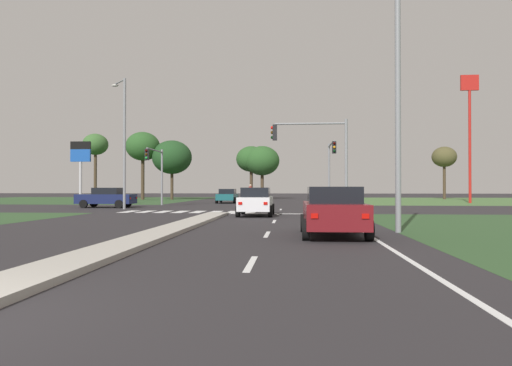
{
  "coord_description": "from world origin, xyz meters",
  "views": [
    {
      "loc": [
        4.35,
        -4.88,
        1.55
      ],
      "look_at": [
        1.85,
        26.69,
        1.91
      ],
      "focal_mm": 32.4,
      "sensor_mm": 36.0,
      "label": 1
    }
  ],
  "objects_px": {
    "car_teal_near": "(227,196)",
    "treeline_sixth": "(444,157)",
    "pedestrian_at_median": "(250,191)",
    "treeline_near": "(95,145)",
    "street_lamp_near": "(394,82)",
    "treeline_third": "(172,157)",
    "car_navy_fourth": "(107,197)",
    "treeline_fourth": "(251,159)",
    "fastfood_pole_sign": "(470,111)",
    "traffic_signal_far_right": "(331,161)",
    "traffic_signal_near_right": "(319,149)",
    "treeline_fifth": "(262,161)",
    "street_lamp_second": "(124,136)",
    "car_white_third": "(256,201)",
    "traffic_signal_far_left": "(156,165)",
    "fuel_price_totem": "(81,159)",
    "treeline_second": "(143,147)",
    "car_maroon_second": "(333,211)"
  },
  "relations": [
    {
      "from": "car_white_third",
      "to": "treeline_sixth",
      "type": "distance_m",
      "value": 46.69
    },
    {
      "from": "car_teal_near",
      "to": "treeline_sixth",
      "type": "xyz_separation_m",
      "value": [
        27.84,
        18.47,
        5.08
      ]
    },
    {
      "from": "treeline_near",
      "to": "treeline_fifth",
      "type": "distance_m",
      "value": 24.36
    },
    {
      "from": "traffic_signal_near_right",
      "to": "street_lamp_second",
      "type": "bearing_deg",
      "value": 160.35
    },
    {
      "from": "pedestrian_at_median",
      "to": "treeline_near",
      "type": "xyz_separation_m",
      "value": [
        -24.21,
        17.79,
        6.52
      ]
    },
    {
      "from": "fuel_price_totem",
      "to": "treeline_second",
      "type": "relative_size",
      "value": 0.62
    },
    {
      "from": "car_maroon_second",
      "to": "treeline_near",
      "type": "distance_m",
      "value": 58.35
    },
    {
      "from": "car_teal_near",
      "to": "treeline_sixth",
      "type": "distance_m",
      "value": 33.8
    },
    {
      "from": "traffic_signal_far_left",
      "to": "fuel_price_totem",
      "type": "xyz_separation_m",
      "value": [
        -6.84,
        -0.08,
        0.62
      ]
    },
    {
      "from": "traffic_signal_near_right",
      "to": "treeline_sixth",
      "type": "bearing_deg",
      "value": 62.71
    },
    {
      "from": "fuel_price_totem",
      "to": "traffic_signal_far_right",
      "type": "bearing_deg",
      "value": -0.4
    },
    {
      "from": "car_maroon_second",
      "to": "fastfood_pole_sign",
      "type": "bearing_deg",
      "value": 63.64
    },
    {
      "from": "street_lamp_near",
      "to": "treeline_near",
      "type": "distance_m",
      "value": 57.88
    },
    {
      "from": "car_teal_near",
      "to": "treeline_third",
      "type": "bearing_deg",
      "value": -55.13
    },
    {
      "from": "treeline_second",
      "to": "treeline_fourth",
      "type": "bearing_deg",
      "value": 17.37
    },
    {
      "from": "treeline_third",
      "to": "treeline_second",
      "type": "bearing_deg",
      "value": -175.87
    },
    {
      "from": "treeline_sixth",
      "to": "treeline_near",
      "type": "bearing_deg",
      "value": -178.47
    },
    {
      "from": "pedestrian_at_median",
      "to": "treeline_third",
      "type": "relative_size",
      "value": 0.23
    },
    {
      "from": "car_navy_fourth",
      "to": "treeline_third",
      "type": "relative_size",
      "value": 0.56
    },
    {
      "from": "treeline_sixth",
      "to": "street_lamp_second",
      "type": "bearing_deg",
      "value": -135.71
    },
    {
      "from": "car_maroon_second",
      "to": "traffic_signal_far_left",
      "type": "bearing_deg",
      "value": 118.34
    },
    {
      "from": "car_white_third",
      "to": "traffic_signal_far_left",
      "type": "height_order",
      "value": "traffic_signal_far_left"
    },
    {
      "from": "traffic_signal_far_right",
      "to": "street_lamp_near",
      "type": "bearing_deg",
      "value": -89.15
    },
    {
      "from": "treeline_third",
      "to": "traffic_signal_far_right",
      "type": "bearing_deg",
      "value": -48.16
    },
    {
      "from": "fastfood_pole_sign",
      "to": "pedestrian_at_median",
      "type": "bearing_deg",
      "value": -173.47
    },
    {
      "from": "street_lamp_near",
      "to": "fastfood_pole_sign",
      "type": "height_order",
      "value": "fastfood_pole_sign"
    },
    {
      "from": "car_teal_near",
      "to": "treeline_fourth",
      "type": "distance_m",
      "value": 18.53
    },
    {
      "from": "traffic_signal_far_left",
      "to": "fastfood_pole_sign",
      "type": "bearing_deg",
      "value": 18.0
    },
    {
      "from": "traffic_signal_far_right",
      "to": "treeline_second",
      "type": "xyz_separation_m",
      "value": [
        -23.46,
        21.5,
        3.3
      ]
    },
    {
      "from": "fastfood_pole_sign",
      "to": "treeline_sixth",
      "type": "bearing_deg",
      "value": 80.77
    },
    {
      "from": "traffic_signal_far_left",
      "to": "treeline_second",
      "type": "xyz_separation_m",
      "value": [
        -8.26,
        21.27,
        3.61
      ]
    },
    {
      "from": "treeline_fifth",
      "to": "treeline_near",
      "type": "bearing_deg",
      "value": 179.94
    },
    {
      "from": "car_white_third",
      "to": "street_lamp_near",
      "type": "xyz_separation_m",
      "value": [
        5.64,
        -9.18,
        4.5
      ]
    },
    {
      "from": "traffic_signal_near_right",
      "to": "street_lamp_second",
      "type": "relative_size",
      "value": 0.59
    },
    {
      "from": "car_maroon_second",
      "to": "fastfood_pole_sign",
      "type": "distance_m",
      "value": 39.46
    },
    {
      "from": "car_maroon_second",
      "to": "treeline_sixth",
      "type": "relative_size",
      "value": 0.57
    },
    {
      "from": "car_maroon_second",
      "to": "car_teal_near",
      "type": "bearing_deg",
      "value": 103.94
    },
    {
      "from": "fastfood_pole_sign",
      "to": "treeline_near",
      "type": "distance_m",
      "value": 49.34
    },
    {
      "from": "street_lamp_near",
      "to": "street_lamp_second",
      "type": "bearing_deg",
      "value": 134.01
    },
    {
      "from": "car_white_third",
      "to": "treeline_third",
      "type": "height_order",
      "value": "treeline_third"
    },
    {
      "from": "car_navy_fourth",
      "to": "traffic_signal_near_right",
      "type": "height_order",
      "value": "traffic_signal_near_right"
    },
    {
      "from": "car_teal_near",
      "to": "treeline_near",
      "type": "relative_size",
      "value": 0.46
    },
    {
      "from": "traffic_signal_near_right",
      "to": "treeline_second",
      "type": "bearing_deg",
      "value": 123.7
    },
    {
      "from": "traffic_signal_far_right",
      "to": "traffic_signal_near_right",
      "type": "relative_size",
      "value": 0.96
    },
    {
      "from": "traffic_signal_near_right",
      "to": "pedestrian_at_median",
      "type": "xyz_separation_m",
      "value": [
        -5.88,
        18.68,
        -2.71
      ]
    },
    {
      "from": "street_lamp_near",
      "to": "fastfood_pole_sign",
      "type": "bearing_deg",
      "value": 65.76
    },
    {
      "from": "treeline_third",
      "to": "car_navy_fourth",
      "type": "bearing_deg",
      "value": -86.71
    },
    {
      "from": "traffic_signal_far_left",
      "to": "treeline_sixth",
      "type": "height_order",
      "value": "treeline_sixth"
    },
    {
      "from": "treeline_third",
      "to": "treeline_fourth",
      "type": "height_order",
      "value": "treeline_third"
    },
    {
      "from": "fastfood_pole_sign",
      "to": "car_maroon_second",
      "type": "bearing_deg",
      "value": -116.36
    }
  ]
}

